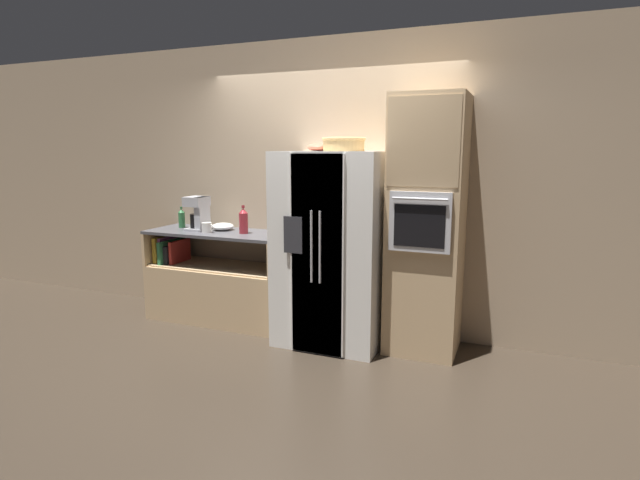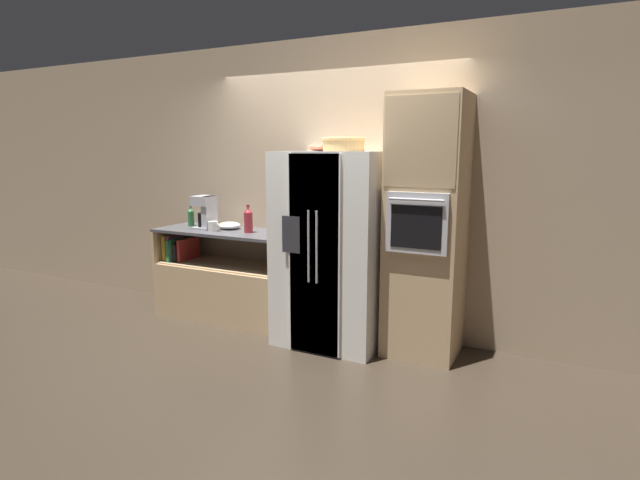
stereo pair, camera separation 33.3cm
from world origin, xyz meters
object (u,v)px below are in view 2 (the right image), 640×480
at_px(wall_oven, 426,228).
at_px(mixing_bowl, 229,225).
at_px(mug, 213,226).
at_px(refrigerator, 333,249).
at_px(wicker_basket, 344,144).
at_px(fruit_bowl, 320,147).
at_px(coffee_maker, 206,211).
at_px(bottle_tall, 191,217).
at_px(bottle_short, 248,220).

distance_m(wall_oven, mixing_bowl, 2.11).
distance_m(mug, mixing_bowl, 0.20).
distance_m(refrigerator, wicker_basket, 0.94).
height_order(fruit_bowl, coffee_maker, fruit_bowl).
bearing_deg(mug, mixing_bowl, 73.48).
bearing_deg(mixing_bowl, wall_oven, -2.21).
bearing_deg(fruit_bowl, refrigerator, -12.66).
bearing_deg(mixing_bowl, coffee_maker, -153.80).
xyz_separation_m(refrigerator, bottle_tall, (-1.79, 0.16, 0.17)).
relative_size(fruit_bowl, bottle_tall, 1.04).
relative_size(bottle_short, coffee_maker, 0.81).
relative_size(mug, coffee_maker, 0.39).
distance_m(refrigerator, mixing_bowl, 1.30).
relative_size(fruit_bowl, coffee_maker, 0.67).
bearing_deg(mixing_bowl, bottle_tall, -178.00).
bearing_deg(wall_oven, refrigerator, -173.03).
relative_size(refrigerator, coffee_maker, 5.01).
distance_m(fruit_bowl, coffee_maker, 1.50).
distance_m(bottle_tall, bottle_short, 0.81).
xyz_separation_m(refrigerator, fruit_bowl, (-0.15, 0.03, 0.90)).
bearing_deg(refrigerator, bottle_tall, 174.77).
height_order(refrigerator, bottle_short, refrigerator).
height_order(refrigerator, mixing_bowl, refrigerator).
relative_size(wall_oven, mixing_bowl, 9.64).
bearing_deg(bottle_tall, wicker_basket, -6.05).
distance_m(refrigerator, bottle_tall, 1.80).
xyz_separation_m(wall_oven, mug, (-2.16, -0.11, -0.12)).
bearing_deg(wicker_basket, wall_oven, 10.98).
bearing_deg(wall_oven, fruit_bowl, -176.06).
bearing_deg(mixing_bowl, bottle_short, -17.69).
bearing_deg(mixing_bowl, wicker_basket, -8.89).
xyz_separation_m(wicker_basket, coffee_maker, (-1.61, 0.11, -0.68)).
relative_size(wicker_basket, bottle_tall, 1.68).
height_order(fruit_bowl, bottle_short, fruit_bowl).
distance_m(wall_oven, bottle_tall, 2.61).
bearing_deg(coffee_maker, mug, -29.28).
xyz_separation_m(mixing_bowl, coffee_maker, (-0.21, -0.11, 0.15)).
bearing_deg(bottle_short, coffee_maker, -179.19).
xyz_separation_m(wall_oven, bottle_short, (-1.80, -0.02, -0.04)).
bearing_deg(refrigerator, mixing_bowl, 172.01).
height_order(wicker_basket, bottle_tall, wicker_basket).
relative_size(refrigerator, fruit_bowl, 7.46).
xyz_separation_m(bottle_short, coffee_maker, (-0.52, -0.01, 0.06)).
bearing_deg(wicker_basket, mixing_bowl, 171.11).
bearing_deg(fruit_bowl, bottle_short, 176.61).
distance_m(fruit_bowl, mug, 1.43).
height_order(refrigerator, bottle_tall, refrigerator).
xyz_separation_m(wall_oven, coffee_maker, (-2.32, -0.02, 0.02)).
relative_size(refrigerator, wicker_basket, 4.62).
xyz_separation_m(refrigerator, mixing_bowl, (-1.29, 0.18, 0.10)).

